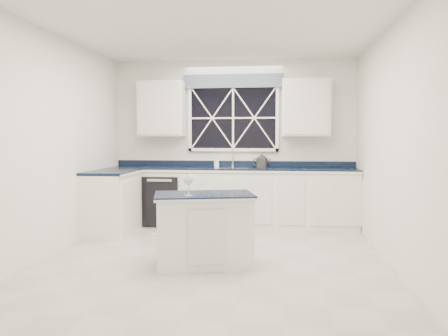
# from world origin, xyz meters

# --- Properties ---
(ground) EXTENTS (4.50, 4.50, 0.00)m
(ground) POSITION_xyz_m (0.00, 0.00, 0.00)
(ground) COLOR #A2A29E
(ground) RESTS_ON ground
(back_wall) EXTENTS (4.00, 0.10, 2.70)m
(back_wall) POSITION_xyz_m (0.00, 2.25, 1.35)
(back_wall) COLOR white
(back_wall) RESTS_ON ground
(base_cabinets) EXTENTS (3.99, 1.60, 0.90)m
(base_cabinets) POSITION_xyz_m (-0.33, 1.78, 0.45)
(base_cabinets) COLOR white
(base_cabinets) RESTS_ON ground
(countertop) EXTENTS (3.98, 0.64, 0.04)m
(countertop) POSITION_xyz_m (0.00, 1.95, 0.92)
(countertop) COLOR black
(countertop) RESTS_ON base_cabinets
(dishwasher) EXTENTS (0.60, 0.58, 0.82)m
(dishwasher) POSITION_xyz_m (-1.10, 1.95, 0.41)
(dishwasher) COLOR black
(dishwasher) RESTS_ON ground
(window) EXTENTS (1.65, 0.09, 1.26)m
(window) POSITION_xyz_m (0.00, 2.20, 1.83)
(window) COLOR black
(window) RESTS_ON ground
(upper_cabinets) EXTENTS (3.10, 0.34, 0.90)m
(upper_cabinets) POSITION_xyz_m (0.00, 2.08, 1.90)
(upper_cabinets) COLOR white
(upper_cabinets) RESTS_ON ground
(faucet) EXTENTS (0.05, 0.20, 0.30)m
(faucet) POSITION_xyz_m (0.00, 2.14, 1.10)
(faucet) COLOR #B2B2B4
(faucet) RESTS_ON countertop
(island) EXTENTS (1.21, 0.90, 0.81)m
(island) POSITION_xyz_m (-0.07, -0.26, 0.41)
(island) COLOR white
(island) RESTS_ON ground
(rug) EXTENTS (1.50, 1.09, 0.02)m
(rug) POSITION_xyz_m (-0.37, 1.35, 0.01)
(rug) COLOR beige
(rug) RESTS_ON ground
(kettle) EXTENTS (0.30, 0.25, 0.23)m
(kettle) POSITION_xyz_m (0.48, 2.07, 1.04)
(kettle) COLOR #313134
(kettle) RESTS_ON countertop
(wine_glass) EXTENTS (0.10, 0.10, 0.25)m
(wine_glass) POSITION_xyz_m (-0.21, -0.45, 0.98)
(wine_glass) COLOR silver
(wine_glass) RESTS_ON island
(soap_bottle) EXTENTS (0.09, 0.10, 0.17)m
(soap_bottle) POSITION_xyz_m (-0.27, 2.16, 1.02)
(soap_bottle) COLOR silver
(soap_bottle) RESTS_ON countertop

